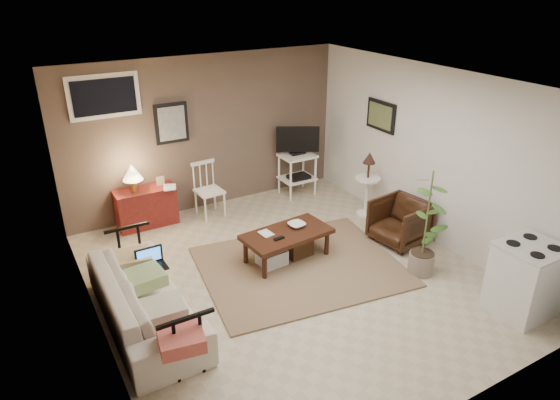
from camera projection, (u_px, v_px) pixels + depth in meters
floor at (289, 276)px, 6.25m from camera, size 5.00×5.00×0.00m
art_back at (172, 123)px, 7.35m from camera, size 0.50×0.03×0.60m
art_right at (381, 116)px, 7.47m from camera, size 0.03×0.60×0.45m
window at (104, 96)px, 6.73m from camera, size 0.96×0.03×0.60m
rug at (300, 266)px, 6.45m from camera, size 2.73×2.31×0.02m
coffee_table at (286, 244)px, 6.52m from camera, size 1.20×0.69×0.44m
sofa at (144, 291)px, 5.28m from camera, size 0.60×2.06×0.80m
sofa_pillows at (154, 294)px, 5.07m from camera, size 0.39×1.95×0.14m
sofa_end_rails at (155, 292)px, 5.35m from camera, size 0.55×2.05×0.69m
laptop at (151, 261)px, 5.60m from camera, size 0.32×0.23×0.22m
red_console at (145, 204)px, 7.39m from camera, size 0.87×0.39×1.01m
spindle_chair at (209, 191)px, 7.69m from camera, size 0.41×0.41×0.85m
tv_stand at (298, 159)px, 8.34m from camera, size 0.65×0.46×1.19m
side_table at (368, 177)px, 7.60m from camera, size 0.39×0.39×1.03m
armchair at (400, 220)px, 6.92m from camera, size 0.71×0.75×0.69m
potted_plant at (427, 220)px, 6.02m from camera, size 0.35×0.35×1.41m
stove at (526, 279)px, 5.45m from camera, size 0.64×0.60×0.84m
bowl at (297, 219)px, 6.54m from camera, size 0.22×0.07×0.22m
book_table at (261, 229)px, 6.32m from camera, size 0.15×0.03×0.20m
book_console at (163, 181)px, 7.27m from camera, size 0.18×0.07×0.24m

